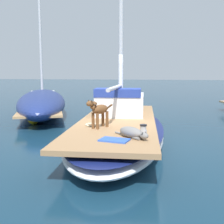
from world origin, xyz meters
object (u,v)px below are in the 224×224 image
(sailboat_main, at_px, (118,131))
(deck_winch, at_px, (143,130))
(mooring_buoy, at_px, (33,119))
(coiled_rope, at_px, (92,125))
(moored_boat_port_side, at_px, (42,102))
(dog_grey, at_px, (132,133))
(deck_towel, at_px, (114,140))
(dog_brown, at_px, (99,110))

(sailboat_main, height_order, deck_winch, deck_winch)
(sailboat_main, distance_m, mooring_buoy, 4.18)
(deck_winch, relative_size, coiled_rope, 0.65)
(deck_winch, xyz_separation_m, moored_boat_port_side, (-4.99, 6.23, -0.16))
(dog_grey, height_order, mooring_buoy, dog_grey)
(dog_grey, distance_m, deck_winch, 0.43)
(sailboat_main, relative_size, moored_boat_port_side, 0.89)
(sailboat_main, bearing_deg, coiled_rope, -116.52)
(moored_boat_port_side, distance_m, mooring_buoy, 2.37)
(sailboat_main, height_order, deck_towel, deck_towel)
(coiled_rope, height_order, mooring_buoy, coiled_rope)
(sailboat_main, height_order, mooring_buoy, sailboat_main)
(mooring_buoy, bearing_deg, deck_towel, -50.47)
(dog_grey, relative_size, mooring_buoy, 1.77)
(dog_grey, height_order, coiled_rope, dog_grey)
(deck_winch, distance_m, mooring_buoy, 5.93)
(moored_boat_port_side, bearing_deg, dog_grey, -54.11)
(dog_brown, distance_m, coiled_rope, 0.54)
(sailboat_main, xyz_separation_m, moored_boat_port_side, (-4.17, 4.45, 0.26))
(coiled_rope, relative_size, deck_towel, 0.58)
(dog_grey, relative_size, deck_towel, 1.39)
(deck_towel, bearing_deg, coiled_rope, 119.07)
(coiled_rope, bearing_deg, deck_winch, -29.82)
(moored_boat_port_side, height_order, mooring_buoy, moored_boat_port_side)
(sailboat_main, height_order, dog_brown, dog_brown)
(sailboat_main, xyz_separation_m, coiled_rope, (-0.51, -1.02, 0.35))
(sailboat_main, bearing_deg, dog_brown, -101.64)
(deck_winch, relative_size, mooring_buoy, 0.48)
(dog_brown, relative_size, moored_boat_port_side, 0.11)
(deck_towel, bearing_deg, deck_winch, 53.16)
(dog_grey, height_order, moored_boat_port_side, moored_boat_port_side)
(sailboat_main, distance_m, deck_towel, 2.51)
(dog_grey, height_order, deck_towel, dog_grey)
(coiled_rope, relative_size, moored_boat_port_side, 0.04)
(deck_towel, relative_size, moored_boat_port_side, 0.07)
(coiled_rope, bearing_deg, moored_boat_port_side, 123.81)
(dog_grey, xyz_separation_m, dog_brown, (-0.88, 0.87, 0.32))
(coiled_rope, bearing_deg, dog_brown, -47.60)
(dog_grey, relative_size, deck_winch, 3.71)
(sailboat_main, distance_m, moored_boat_port_side, 6.11)
(sailboat_main, distance_m, deck_winch, 2.00)
(deck_winch, bearing_deg, sailboat_main, 114.55)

